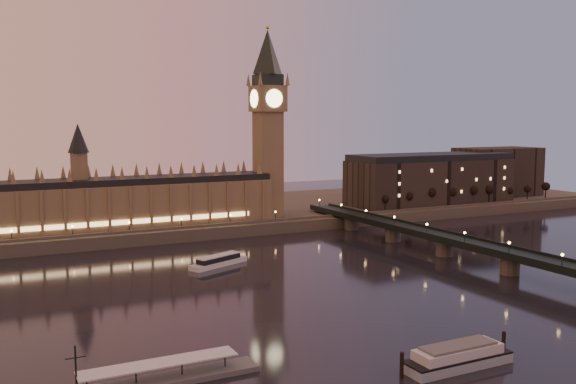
{
  "coord_description": "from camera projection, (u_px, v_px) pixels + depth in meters",
  "views": [
    {
      "loc": [
        -95.17,
        -197.59,
        59.82
      ],
      "look_at": [
        22.73,
        35.0,
        30.27
      ],
      "focal_mm": 40.0,
      "sensor_mm": 36.0,
      "label": 1
    }
  ],
  "objects": [
    {
      "name": "bare_tree_6",
      "position": [
        509.0,
        190.0,
        419.74
      ],
      "size": [
        5.28,
        5.28,
        10.74
      ],
      "color": "black",
      "rests_on": "ground"
    },
    {
      "name": "ground",
      "position": [
        275.0,
        291.0,
        224.61
      ],
      "size": [
        700.0,
        700.0,
        0.0
      ],
      "primitive_type": "plane",
      "color": "black",
      "rests_on": "ground"
    },
    {
      "name": "pontoon_pier",
      "position": [
        163.0,
        378.0,
        146.08
      ],
      "size": [
        44.69,
        7.45,
        11.92
      ],
      "color": "#595B5E",
      "rests_on": "ground"
    },
    {
      "name": "bare_tree_5",
      "position": [
        491.0,
        191.0,
        412.47
      ],
      "size": [
        5.28,
        5.28,
        10.74
      ],
      "color": "black",
      "rests_on": "ground"
    },
    {
      "name": "bare_tree_0",
      "position": [
        387.0,
        198.0,
        376.12
      ],
      "size": [
        5.28,
        5.28,
        10.74
      ],
      "color": "black",
      "rests_on": "ground"
    },
    {
      "name": "palace_of_westminster",
      "position": [
        93.0,
        198.0,
        311.37
      ],
      "size": [
        180.0,
        26.62,
        52.0
      ],
      "color": "brown",
      "rests_on": "ground"
    },
    {
      "name": "bare_tree_2",
      "position": [
        431.0,
        195.0,
        390.66
      ],
      "size": [
        5.28,
        5.28,
        10.74
      ],
      "color": "black",
      "rests_on": "ground"
    },
    {
      "name": "far_embankment",
      "position": [
        201.0,
        215.0,
        383.98
      ],
      "size": [
        560.0,
        130.0,
        6.0
      ],
      "primitive_type": "cube",
      "color": "#423D35",
      "rests_on": "ground"
    },
    {
      "name": "big_ben",
      "position": [
        268.0,
        112.0,
        348.89
      ],
      "size": [
        17.68,
        17.68,
        104.0
      ],
      "color": "brown",
      "rests_on": "ground"
    },
    {
      "name": "bare_tree_4",
      "position": [
        471.0,
        192.0,
        405.2
      ],
      "size": [
        5.28,
        5.28,
        10.74
      ],
      "color": "black",
      "rests_on": "ground"
    },
    {
      "name": "city_block",
      "position": [
        454.0,
        176.0,
        425.72
      ],
      "size": [
        155.0,
        45.0,
        34.0
      ],
      "color": "black",
      "rests_on": "ground"
    },
    {
      "name": "moored_barge",
      "position": [
        458.0,
        357.0,
        155.42
      ],
      "size": [
        33.14,
        8.19,
        6.08
      ],
      "rotation": [
        0.0,
        0.0,
        0.01
      ],
      "color": "#94A7BC",
      "rests_on": "ground"
    },
    {
      "name": "cruise_boat_a",
      "position": [
        219.0,
        261.0,
        263.29
      ],
      "size": [
        27.89,
        16.75,
        4.45
      ],
      "rotation": [
        0.0,
        0.0,
        0.42
      ],
      "color": "silver",
      "rests_on": "ground"
    },
    {
      "name": "bare_tree_8",
      "position": [
        544.0,
        187.0,
        434.27
      ],
      "size": [
        5.28,
        5.28,
        10.74
      ],
      "color": "black",
      "rests_on": "ground"
    },
    {
      "name": "bare_tree_7",
      "position": [
        527.0,
        189.0,
        427.01
      ],
      "size": [
        5.28,
        5.28,
        10.74
      ],
      "color": "black",
      "rests_on": "ground"
    },
    {
      "name": "bare_tree_1",
      "position": [
        410.0,
        196.0,
        383.39
      ],
      "size": [
        5.28,
        5.28,
        10.74
      ],
      "color": "black",
      "rests_on": "ground"
    },
    {
      "name": "westminster_bridge",
      "position": [
        474.0,
        251.0,
        265.14
      ],
      "size": [
        13.2,
        260.0,
        15.3
      ],
      "color": "black",
      "rests_on": "ground"
    },
    {
      "name": "bare_tree_3",
      "position": [
        452.0,
        194.0,
        397.93
      ],
      "size": [
        5.28,
        5.28,
        10.74
      ],
      "color": "black",
      "rests_on": "ground"
    }
  ]
}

